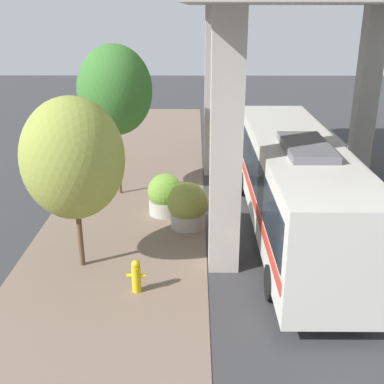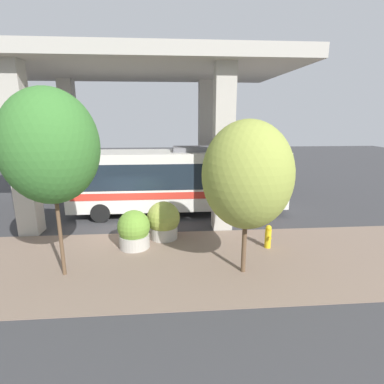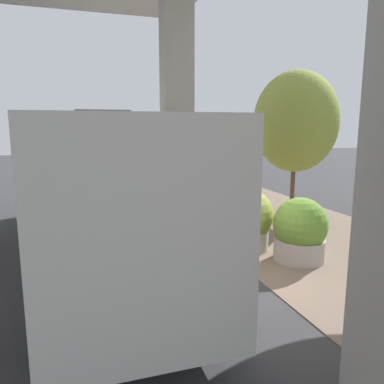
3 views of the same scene
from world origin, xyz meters
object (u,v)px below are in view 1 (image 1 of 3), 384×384
Objects in this scene: planter_front at (165,195)px; street_tree_near at (115,90)px; bus at (295,183)px; planter_middle at (188,206)px; fire_hydrant at (136,276)px; street_tree_far at (73,159)px.

street_tree_near is (-2.08, 2.20, 3.67)m from planter_front.
street_tree_near is at bearing 133.45° from planter_front.
planter_middle is at bearing 167.10° from bus.
planter_middle is (1.38, 4.34, 0.31)m from fire_hydrant.
bus is 11.64× the size of fire_hydrant.
street_tree_far is (-1.87, 1.51, 2.98)m from fire_hydrant.
bus reaches higher than planter_front.
bus is at bearing -32.71° from street_tree_near.
street_tree_far reaches higher than bus.
planter_middle is at bearing 72.35° from fire_hydrant.
bus is 5.12m from planter_front.
bus is 2.22× the size of street_tree_far.
planter_front is 4.76m from street_tree_near.
street_tree_far reaches higher than planter_middle.
fire_hydrant is 5.58m from planter_front.
street_tree_near reaches higher than planter_front.
planter_front is (-4.52, 2.04, -1.26)m from bus.
planter_front reaches higher than fire_hydrant.
street_tree_near reaches higher than fire_hydrant.
planter_middle is 5.79m from street_tree_near.
fire_hydrant is 0.59× the size of planter_middle.
street_tree_far is at bearing -92.57° from street_tree_near.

